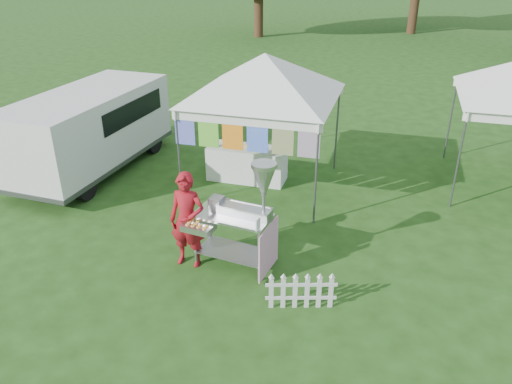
% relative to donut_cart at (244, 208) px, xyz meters
% --- Properties ---
extents(ground, '(120.00, 120.00, 0.00)m').
position_rel_donut_cart_xyz_m(ground, '(-0.56, -0.21, -1.16)').
color(ground, '#1D4012').
rests_on(ground, ground).
extents(canopy_main, '(4.24, 4.24, 3.45)m').
position_rel_donut_cart_xyz_m(canopy_main, '(-0.56, 3.28, 1.83)').
color(canopy_main, '#59595E').
rests_on(canopy_main, ground).
extents(donut_cart, '(1.51, 0.94, 1.97)m').
position_rel_donut_cart_xyz_m(donut_cart, '(0.00, 0.00, 0.00)').
color(donut_cart, gray).
rests_on(donut_cart, ground).
extents(vendor, '(0.62, 0.41, 1.70)m').
position_rel_donut_cart_xyz_m(vendor, '(-0.95, -0.13, -0.31)').
color(vendor, maroon).
rests_on(vendor, ground).
extents(cargo_van, '(2.07, 4.71, 1.92)m').
position_rel_donut_cart_xyz_m(cargo_van, '(-4.81, 3.13, -0.12)').
color(cargo_van, silver).
rests_on(cargo_van, ground).
extents(picket_fence, '(1.04, 0.34, 0.56)m').
position_rel_donut_cart_xyz_m(picket_fence, '(1.14, -0.78, -0.87)').
color(picket_fence, silver).
rests_on(picket_fence, ground).
extents(display_table, '(1.80, 0.70, 0.80)m').
position_rel_donut_cart_xyz_m(display_table, '(-1.03, 3.48, -0.76)').
color(display_table, white).
rests_on(display_table, ground).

